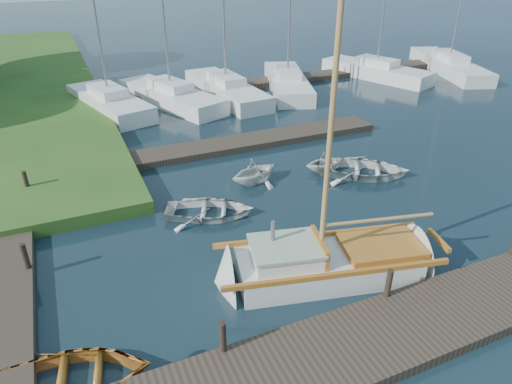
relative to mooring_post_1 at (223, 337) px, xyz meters
name	(u,v)px	position (x,y,z in m)	size (l,w,h in m)	color
ground	(256,223)	(3.00, 5.00, -0.70)	(160.00, 160.00, 0.00)	black
near_dock	(360,344)	(3.00, -1.00, -0.55)	(18.00, 2.20, 0.30)	#32251C
far_dock	(239,143)	(5.00, 11.50, -0.55)	(14.00, 1.60, 0.30)	#32251C
pontoon	(295,78)	(13.00, 21.00, -0.55)	(30.00, 1.60, 0.30)	#32251C
mooring_post_1	(223,337)	(0.00, 0.00, 0.00)	(0.16, 0.16, 0.80)	black
mooring_post_2	(389,283)	(4.50, 0.00, 0.00)	(0.16, 0.16, 0.80)	black
mooring_post_4	(25,256)	(-4.00, 5.00, 0.00)	(0.16, 0.16, 0.80)	black
mooring_post_5	(26,181)	(-4.00, 10.00, 0.00)	(0.16, 0.16, 0.80)	black
sailboat	(332,264)	(3.87, 1.64, -0.36)	(7.41, 3.51, 9.83)	silver
dinghy	(69,376)	(-3.21, 0.59, -0.35)	(2.38, 3.33, 0.69)	#8B5010
tender_a	(209,208)	(1.71, 6.11, -0.38)	(2.20, 3.08, 0.64)	silver
tender_b	(255,169)	(4.20, 7.83, -0.13)	(1.86, 2.15, 1.14)	silver
tender_c	(363,167)	(8.48, 6.62, -0.32)	(2.60, 3.64, 0.75)	silver
tender_d	(326,160)	(7.32, 7.64, -0.23)	(1.55, 1.80, 0.95)	silver
marina_boat_0	(109,101)	(0.23, 19.36, -0.13)	(4.07, 7.73, 10.41)	silver
marina_boat_1	(171,95)	(3.75, 19.20, -0.13)	(4.91, 8.36, 10.65)	silver
marina_boat_2	(226,88)	(7.23, 19.23, -0.13)	(2.84, 8.55, 11.23)	silver
marina_boat_3	(287,81)	(11.47, 19.17, -0.12)	(4.83, 8.58, 12.54)	silver
marina_boat_5	(376,70)	(18.61, 19.32, -0.14)	(4.85, 8.26, 10.17)	silver
marina_boat_7	(449,64)	(24.73, 18.70, -0.12)	(5.33, 9.89, 13.00)	silver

